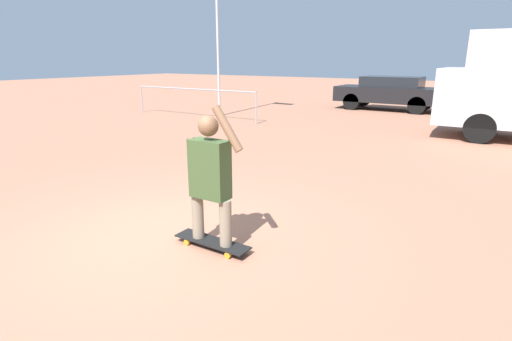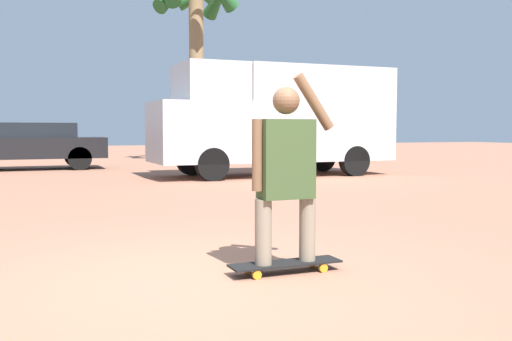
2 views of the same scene
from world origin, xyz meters
The scene contains 5 objects.
ground_plane centered at (0.00, 0.00, 0.00)m, with size 80.00×80.00×0.00m, color #A36B51.
skateboard centered at (0.69, 0.02, 0.08)m, with size 0.97×0.25×0.09m.
person_skateboarder centered at (0.69, 0.02, 0.92)m, with size 0.75×0.23×1.59m.
parked_car_black centered at (-1.12, 14.26, 0.77)m, with size 4.33×1.71×1.41m.
plaza_railing_segment centered at (-6.64, 8.05, 0.93)m, with size 5.62×0.05×1.08m.
Camera 1 is at (3.43, -3.29, 2.15)m, focal length 28.00 mm.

